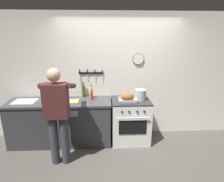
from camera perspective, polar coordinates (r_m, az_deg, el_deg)
ground_plane at (r=3.19m, az=4.09°, el=-24.52°), size 8.00×8.00×0.00m
wall_back at (r=3.84m, az=2.14°, el=4.55°), size 6.00×0.13×2.60m
counter_block at (r=3.86m, az=-15.99°, el=-9.28°), size 2.03×0.65×0.90m
stove at (r=3.79m, az=5.82°, el=-9.26°), size 0.76×0.67×0.90m
person_cook at (r=3.06m, az=-17.00°, el=-6.18°), size 0.51×0.63×1.66m
roasting_pan at (r=3.49m, az=4.97°, el=-2.18°), size 0.35×0.26×0.18m
stock_pot at (r=3.63m, az=9.02°, el=-1.15°), size 0.22×0.22×0.21m
cutting_board at (r=3.58m, az=-13.37°, el=-3.25°), size 0.36×0.24×0.02m
bottle_olive_oil at (r=3.80m, az=-9.05°, el=0.04°), size 0.07×0.07×0.31m
bottle_dish_soap at (r=3.88m, az=-16.14°, el=-0.83°), size 0.07×0.07×0.20m
bottle_hot_sauce at (r=3.61m, az=-6.48°, el=-1.55°), size 0.05×0.05×0.20m
bottle_wine_red at (r=3.89m, az=-18.35°, el=-0.33°), size 0.08×0.08×0.30m
bottle_soy_sauce at (r=3.83m, az=-14.90°, el=-0.89°), size 0.05×0.05×0.21m
bottle_cooking_oil at (r=3.70m, az=-6.62°, el=-0.50°), size 0.07×0.07×0.28m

